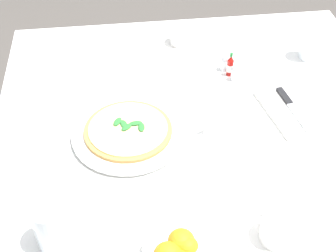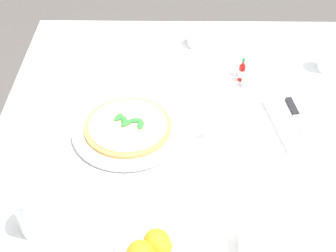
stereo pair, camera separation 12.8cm
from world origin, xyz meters
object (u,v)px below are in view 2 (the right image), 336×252
at_px(pizza_plate, 128,130).
at_px(water_glass_near_right, 34,213).
at_px(pizza, 128,126).
at_px(hot_sauce_bottle, 242,71).
at_px(dinner_knife, 298,118).
at_px(water_glass_center_back, 330,55).
at_px(menu_card, 218,124).
at_px(salt_shaker, 246,79).
at_px(napkin_folded, 297,121).
at_px(pepper_shaker, 238,69).
at_px(coffee_cup_far_right, 256,242).
at_px(coffee_cup_back_corner, 199,39).

distance_m(pizza_plate, water_glass_near_right, 0.37).
height_order(pizza, hot_sauce_bottle, hot_sauce_bottle).
distance_m(dinner_knife, hot_sauce_bottle, 0.25).
distance_m(pizza_plate, water_glass_center_back, 0.70).
distance_m(pizza_plate, hot_sauce_bottle, 0.42).
height_order(water_glass_center_back, menu_card, water_glass_center_back).
height_order(water_glass_near_right, salt_shaker, water_glass_near_right).
relative_size(napkin_folded, pepper_shaker, 4.25).
xyz_separation_m(pizza, salt_shaker, (-0.22, 0.35, 0.00)).
relative_size(pizza_plate, water_glass_center_back, 2.56).
xyz_separation_m(coffee_cup_far_right, water_glass_near_right, (-0.05, -0.49, 0.02)).
bearing_deg(water_glass_center_back, pizza_plate, -63.63).
distance_m(coffee_cup_back_corner, coffee_cup_far_right, 0.82).
bearing_deg(pepper_shaker, water_glass_near_right, -40.88).
xyz_separation_m(coffee_cup_back_corner, water_glass_near_right, (0.76, -0.39, 0.02)).
bearing_deg(salt_shaker, dinner_knife, 35.20).
relative_size(pizza_plate, coffee_cup_back_corner, 2.34).
relative_size(water_glass_center_back, pepper_shaker, 2.15).
bearing_deg(menu_card, pizza, -30.53).
xyz_separation_m(hot_sauce_bottle, menu_card, (0.24, -0.09, -0.00)).
distance_m(pizza_plate, dinner_knife, 0.48).
height_order(coffee_cup_far_right, water_glass_center_back, water_glass_center_back).
bearing_deg(pizza, coffee_cup_far_right, 39.24).
distance_m(coffee_cup_far_right, dinner_knife, 0.45).
relative_size(water_glass_center_back, menu_card, 1.53).
distance_m(pizza, pepper_shaker, 0.43).
height_order(pizza_plate, water_glass_center_back, water_glass_center_back).
distance_m(water_glass_near_right, menu_card, 0.54).
distance_m(coffee_cup_back_corner, hot_sauce_bottle, 0.23).
height_order(pizza_plate, hot_sauce_bottle, hot_sauce_bottle).
bearing_deg(menu_card, coffee_cup_far_right, 67.15).
xyz_separation_m(dinner_knife, salt_shaker, (-0.18, -0.13, 0.00)).
bearing_deg(menu_card, napkin_folded, 157.73).
bearing_deg(water_glass_near_right, pepper_shaker, 139.12).
bearing_deg(dinner_knife, water_glass_near_right, -69.76).
height_order(coffee_cup_far_right, hot_sauce_bottle, hot_sauce_bottle).
xyz_separation_m(hot_sauce_bottle, pepper_shaker, (-0.03, -0.01, -0.01)).
xyz_separation_m(coffee_cup_back_corner, napkin_folded, (0.40, 0.26, -0.02)).
height_order(pizza_plate, menu_card, menu_card).
xyz_separation_m(coffee_cup_back_corner, pepper_shaker, (0.17, 0.12, -0.00)).
bearing_deg(pepper_shaker, menu_card, -17.03).
relative_size(pizza_plate, napkin_folded, 1.29).
relative_size(hot_sauce_bottle, salt_shaker, 1.48).
bearing_deg(water_glass_near_right, water_glass_center_back, 127.87).
xyz_separation_m(coffee_cup_far_right, water_glass_center_back, (-0.68, 0.32, 0.02)).
bearing_deg(water_glass_center_back, dinner_knife, -28.85).
xyz_separation_m(coffee_cup_far_right, napkin_folded, (-0.41, 0.17, -0.02)).
height_order(hot_sauce_bottle, menu_card, hot_sauce_bottle).
xyz_separation_m(water_glass_near_right, napkin_folded, (-0.36, 0.66, -0.04)).
height_order(pizza_plate, napkin_folded, napkin_folded).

